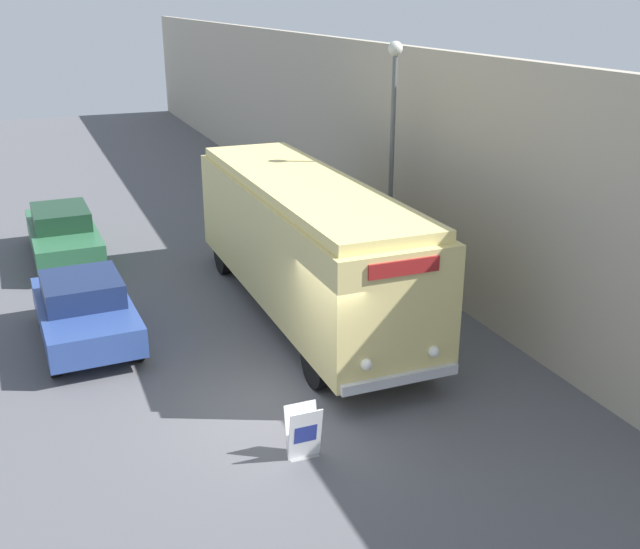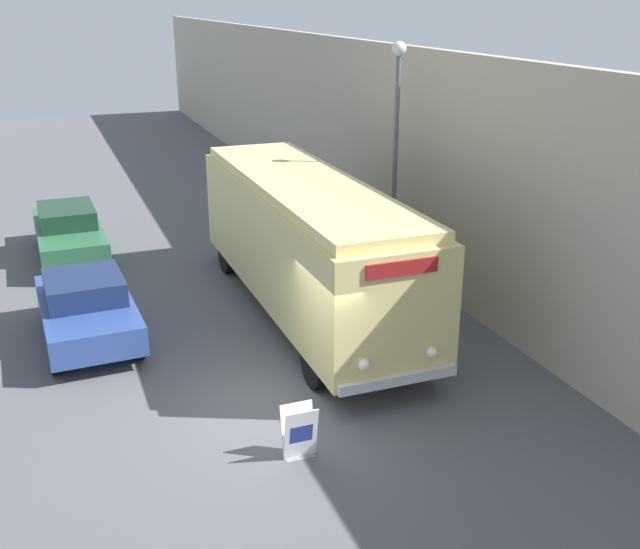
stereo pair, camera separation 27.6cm
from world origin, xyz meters
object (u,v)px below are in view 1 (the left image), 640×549
at_px(sign_board, 304,433).
at_px(parked_car_near, 85,310).
at_px(parked_car_mid, 63,234).
at_px(streetlamp, 393,132).
at_px(vintage_bus, 305,240).

relative_size(sign_board, parked_car_near, 0.23).
bearing_deg(parked_car_mid, sign_board, -77.89).
xyz_separation_m(sign_board, streetlamp, (5.05, 6.83, 3.65)).
bearing_deg(vintage_bus, sign_board, -111.15).
distance_m(sign_board, streetlamp, 9.25).
relative_size(vintage_bus, sign_board, 10.51).
distance_m(vintage_bus, parked_car_near, 5.28).
relative_size(streetlamp, parked_car_mid, 1.32).
bearing_deg(streetlamp, vintage_bus, -159.05).
height_order(streetlamp, parked_car_mid, streetlamp).
xyz_separation_m(sign_board, parked_car_near, (-2.93, 6.05, 0.33)).
relative_size(vintage_bus, streetlamp, 1.58).
bearing_deg(streetlamp, parked_car_near, -174.37).
xyz_separation_m(vintage_bus, parked_car_near, (-5.15, 0.29, -1.11)).
height_order(vintage_bus, parked_car_mid, vintage_bus).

